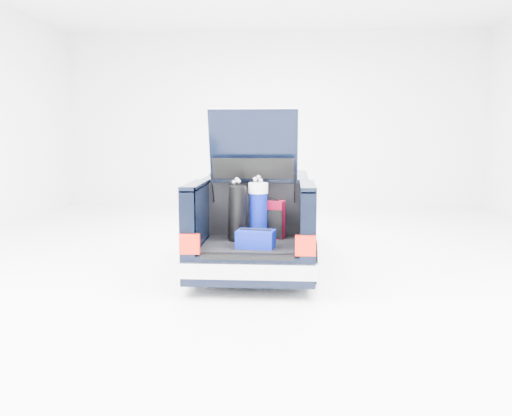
# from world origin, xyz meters

# --- Properties ---
(ground) EXTENTS (14.00, 14.00, 0.00)m
(ground) POSITION_xyz_m (0.00, 0.00, 0.00)
(ground) COLOR white
(ground) RESTS_ON ground
(car) EXTENTS (1.87, 4.65, 2.47)m
(car) POSITION_xyz_m (-0.00, 0.11, 0.67)
(car) COLOR black
(car) RESTS_ON ground
(red_suitcase) EXTENTS (0.39, 0.30, 0.58)m
(red_suitcase) POSITION_xyz_m (0.27, -1.09, 0.88)
(red_suitcase) COLOR #650317
(red_suitcase) RESTS_ON car
(black_golf_bag) EXTENTS (0.35, 0.39, 0.90)m
(black_golf_bag) POSITION_xyz_m (-0.21, -1.33, 1.00)
(black_golf_bag) COLOR black
(black_golf_bag) RESTS_ON car
(blue_golf_bag) EXTENTS (0.36, 0.36, 0.93)m
(blue_golf_bag) POSITION_xyz_m (0.08, -1.22, 1.02)
(blue_golf_bag) COLOR black
(blue_golf_bag) RESTS_ON car
(blue_duffel) EXTENTS (0.54, 0.39, 0.26)m
(blue_duffel) POSITION_xyz_m (0.08, -1.76, 0.72)
(blue_duffel) COLOR #050F75
(blue_duffel) RESTS_ON car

